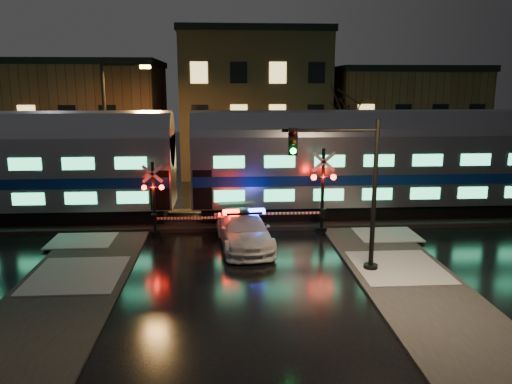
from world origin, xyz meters
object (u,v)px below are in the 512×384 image
police_car (244,230)px  crossing_signal_right (316,199)px  crossing_signal_left (161,207)px  streetlight (111,125)px  traffic_light (350,194)px

police_car → crossing_signal_right: bearing=20.2°
crossing_signal_left → streetlight: streetlight is taller
traffic_light → crossing_signal_right: bearing=95.0°
police_car → crossing_signal_right: 4.26m
police_car → crossing_signal_left: size_ratio=1.08×
crossing_signal_right → streetlight: 13.68m
traffic_light → streetlight: bearing=135.8°
crossing_signal_left → traffic_light: 9.89m
police_car → crossing_signal_left: 4.48m
police_car → crossing_signal_right: crossing_signal_right is taller
traffic_light → streetlight: 17.02m
streetlight → traffic_light: bearing=-45.8°
crossing_signal_right → traffic_light: 5.64m
crossing_signal_left → traffic_light: (8.09, -5.42, 1.73)m
traffic_light → streetlight: size_ratio=0.70×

